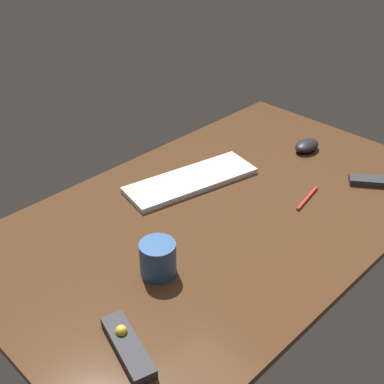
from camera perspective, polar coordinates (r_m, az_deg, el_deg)
The scene contains 7 objects.
desk at distance 148.14cm, azimuth 3.66°, elevation -2.33°, with size 140.00×84.00×2.00cm, color #4C301C.
keyboard at distance 159.25cm, azimuth -0.11°, elevation 1.33°, with size 42.19×13.98×1.73cm, color white.
computer_mouse at distance 181.56cm, azimuth 12.73°, elevation 5.09°, with size 10.18×6.62×3.71cm, color black.
media_remote at distance 109.86cm, azimuth -7.25°, elevation -16.71°, with size 9.92×18.90×4.02cm.
tv_remote at distance 168.66cm, azimuth 20.09°, elevation 1.12°, with size 17.29×4.78×1.98cm, color #2D2D33.
coffee_mug at distance 123.65cm, azimuth -3.84°, elevation -7.47°, with size 8.88×8.88×8.93cm, color #28518C.
pen at distance 155.32cm, azimuth 12.80°, elevation -0.67°, with size 0.95×0.95×14.05cm, color red.
Camera 1 is at (-92.30, -77.88, 86.80)cm, focal length 47.60 mm.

